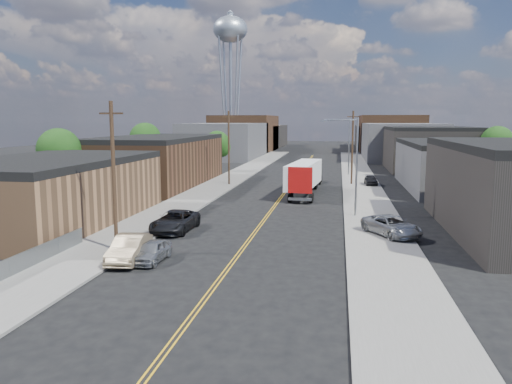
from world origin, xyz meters
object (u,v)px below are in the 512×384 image
(car_right_lot_c, at_px, (371,180))
(car_ahead_truck, at_px, (313,178))
(car_right_lot_a, at_px, (392,226))
(water_tower, at_px, (230,35))
(semi_truck, at_px, (305,175))
(car_left_b, at_px, (129,248))
(car_left_c, at_px, (175,221))
(car_left_a, at_px, (152,251))

(car_right_lot_c, distance_m, car_ahead_truck, 7.97)
(car_right_lot_a, bearing_deg, water_tower, 79.58)
(semi_truck, height_order, car_left_b, semi_truck)
(car_right_lot_a, bearing_deg, car_left_c, 152.73)
(water_tower, height_order, car_left_b, water_tower)
(semi_truck, distance_m, car_left_c, 23.62)
(car_left_b, xyz_separation_m, car_right_lot_c, (17.14, 39.40, -0.01))
(car_left_b, bearing_deg, car_left_c, 83.06)
(car_left_b, relative_size, car_ahead_truck, 1.00)
(car_left_b, xyz_separation_m, car_right_lot_a, (16.84, 9.35, 0.08))
(car_right_lot_a, xyz_separation_m, car_right_lot_c, (0.30, 30.06, -0.09))
(water_tower, bearing_deg, car_right_lot_c, -62.39)
(car_right_lot_c, bearing_deg, car_right_lot_a, -93.66)
(car_right_lot_a, bearing_deg, car_right_lot_c, 59.71)
(car_right_lot_c, height_order, car_ahead_truck, car_right_lot_c)
(water_tower, distance_m, car_left_c, 99.27)
(car_right_lot_c, bearing_deg, car_left_b, -116.60)
(car_left_a, relative_size, car_left_c, 0.67)
(semi_truck, xyz_separation_m, car_left_a, (-7.47, -30.35, -1.57))
(car_left_b, distance_m, car_ahead_truck, 42.19)
(car_left_a, xyz_separation_m, car_ahead_truck, (7.97, 40.98, 0.03))
(car_left_a, relative_size, car_right_lot_a, 0.73)
(water_tower, bearing_deg, car_ahead_truck, -67.70)
(semi_truck, xyz_separation_m, car_left_b, (-8.87, -30.50, -1.41))
(car_right_lot_c, bearing_deg, car_ahead_truck, 164.35)
(water_tower, height_order, semi_truck, water_tower)
(semi_truck, relative_size, car_left_b, 3.06)
(semi_truck, xyz_separation_m, car_right_lot_a, (7.97, -21.15, -1.34))
(car_left_b, xyz_separation_m, car_ahead_truck, (9.37, 41.14, -0.13))
(semi_truck, relative_size, car_ahead_truck, 3.06)
(car_left_c, distance_m, car_right_lot_c, 35.19)
(car_left_b, relative_size, car_left_c, 0.85)
(semi_truck, relative_size, car_right_lot_c, 3.94)
(car_ahead_truck, bearing_deg, car_left_b, -101.98)
(car_left_a, distance_m, car_right_lot_c, 42.29)
(car_left_b, bearing_deg, car_right_lot_a, 22.57)
(car_left_b, xyz_separation_m, car_left_c, (0.07, 8.63, -0.00))
(car_left_a, relative_size, car_ahead_truck, 0.78)
(car_right_lot_c, bearing_deg, car_left_c, -122.11)
(semi_truck, relative_size, car_left_c, 2.59)
(water_tower, relative_size, car_left_c, 6.31)
(car_left_a, height_order, car_ahead_truck, car_ahead_truck)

